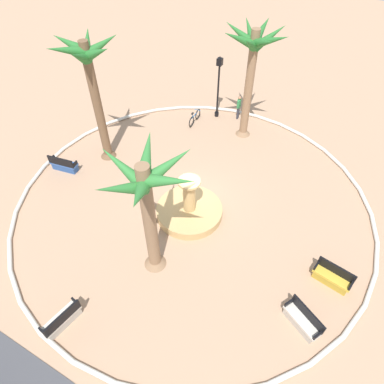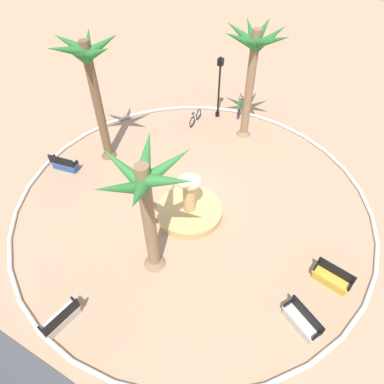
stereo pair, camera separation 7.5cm
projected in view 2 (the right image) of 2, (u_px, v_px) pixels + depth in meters
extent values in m
plane|color=tan|center=(193.00, 202.00, 17.83)|extent=(80.00, 80.00, 0.00)
torus|color=silver|center=(193.00, 200.00, 17.76)|extent=(18.33, 18.33, 0.20)
cylinder|color=tan|center=(189.00, 211.00, 17.07)|extent=(3.32, 3.32, 0.45)
cylinder|color=teal|center=(189.00, 212.00, 17.10)|extent=(2.92, 2.92, 0.34)
cylinder|color=tan|center=(189.00, 196.00, 16.27)|extent=(0.60, 0.60, 1.79)
cylinder|color=#E0B370|center=(189.00, 182.00, 15.59)|extent=(1.06, 1.06, 0.12)
cylinder|color=#8E6B4C|center=(149.00, 222.00, 13.14)|extent=(0.52, 0.52, 5.81)
cone|color=#8E6B4C|center=(155.00, 260.00, 15.04)|extent=(0.99, 0.99, 0.50)
cone|color=#337F38|center=(123.00, 167.00, 11.73)|extent=(2.04, 0.68, 1.44)
cone|color=#337F38|center=(121.00, 188.00, 11.03)|extent=(1.26, 2.07, 1.47)
cone|color=#337F38|center=(138.00, 194.00, 10.71)|extent=(1.42, 2.08, 1.32)
cone|color=#337F38|center=(167.00, 181.00, 11.03)|extent=(2.11, 0.77, 1.18)
cone|color=#337F38|center=(167.00, 165.00, 11.64)|extent=(1.56, 2.04, 1.26)
cone|color=#337F38|center=(146.00, 153.00, 11.91)|extent=(1.39, 2.10, 1.05)
cylinder|color=brown|center=(98.00, 106.00, 18.05)|extent=(0.49, 0.49, 6.85)
cone|color=brown|center=(109.00, 152.00, 20.32)|extent=(0.92, 0.92, 0.50)
cone|color=#28702D|center=(70.00, 43.00, 16.01)|extent=(1.90, 0.75, 1.05)
cone|color=#28702D|center=(67.00, 50.00, 15.47)|extent=(1.39, 1.89, 1.05)
cone|color=#28702D|center=(80.00, 57.00, 15.38)|extent=(1.22, 1.88, 1.37)
cone|color=#28702D|center=(97.00, 52.00, 15.54)|extent=(1.88, 0.74, 1.25)
cone|color=#28702D|center=(102.00, 44.00, 16.08)|extent=(1.52, 1.83, 1.19)
cone|color=#28702D|center=(88.00, 43.00, 16.44)|extent=(1.44, 1.83, 1.34)
cylinder|color=#8E6B4C|center=(249.00, 88.00, 19.67)|extent=(0.49, 0.49, 6.56)
cone|color=#8E6B4C|center=(244.00, 131.00, 21.84)|extent=(0.93, 0.93, 0.50)
cone|color=#28702D|center=(241.00, 33.00, 17.96)|extent=(2.05, 0.71, 1.33)
cone|color=#28702D|center=(240.00, 39.00, 17.43)|extent=(1.78, 1.85, 1.34)
cone|color=#28702D|center=(251.00, 44.00, 17.10)|extent=(0.72, 2.03, 1.42)
cone|color=#28702D|center=(264.00, 43.00, 16.99)|extent=(1.85, 1.80, 1.27)
cone|color=#28702D|center=(272.00, 40.00, 17.21)|extent=(2.08, 0.83, 1.27)
cone|color=#28702D|center=(271.00, 37.00, 17.85)|extent=(1.78, 1.80, 1.49)
cone|color=#28702D|center=(263.00, 29.00, 18.11)|extent=(0.59, 2.04, 1.16)
cone|color=#28702D|center=(251.00, 32.00, 18.25)|extent=(1.71, 1.87, 1.45)
cube|color=#335BA8|center=(65.00, 163.00, 19.32)|extent=(1.66, 0.76, 0.12)
cube|color=black|center=(61.00, 161.00, 18.97)|extent=(1.59, 0.34, 0.50)
cube|color=#2B4E8F|center=(66.00, 166.00, 19.51)|extent=(1.53, 0.70, 0.39)
cube|color=black|center=(53.00, 158.00, 19.40)|extent=(0.15, 0.46, 0.24)
cube|color=black|center=(75.00, 164.00, 19.05)|extent=(0.15, 0.46, 0.24)
cube|color=beige|center=(60.00, 318.00, 13.00)|extent=(0.75, 1.66, 0.12)
cube|color=black|center=(61.00, 318.00, 12.69)|extent=(0.34, 1.59, 0.50)
cube|color=#B6ADA0|center=(62.00, 320.00, 13.18)|extent=(0.69, 1.53, 0.39)
cube|color=black|center=(42.00, 331.00, 12.49)|extent=(0.46, 0.15, 0.24)
cube|color=black|center=(75.00, 301.00, 13.31)|extent=(0.46, 0.15, 0.24)
cube|color=beige|center=(301.00, 321.00, 12.91)|extent=(1.64, 1.21, 0.12)
cube|color=black|center=(307.00, 315.00, 12.77)|extent=(1.44, 0.85, 0.50)
cube|color=#B6ADA0|center=(300.00, 324.00, 13.09)|extent=(1.51, 1.12, 0.39)
cube|color=black|center=(317.00, 336.00, 12.37)|extent=(0.29, 0.43, 0.24)
cube|color=black|center=(288.00, 303.00, 13.25)|extent=(0.29, 0.43, 0.24)
cube|color=gold|center=(332.00, 278.00, 14.19)|extent=(1.66, 0.78, 0.12)
cube|color=black|center=(336.00, 271.00, 14.09)|extent=(1.59, 0.36, 0.50)
cube|color=gold|center=(330.00, 281.00, 14.38)|extent=(1.53, 0.71, 0.39)
cube|color=black|center=(351.00, 286.00, 13.76)|extent=(0.16, 0.46, 0.24)
cube|color=black|center=(316.00, 266.00, 14.42)|extent=(0.16, 0.46, 0.24)
cylinder|color=black|center=(219.00, 92.00, 22.18)|extent=(0.12, 0.12, 3.64)
cylinder|color=black|center=(217.00, 114.00, 23.37)|extent=(0.28, 0.28, 0.30)
cube|color=black|center=(221.00, 62.00, 20.71)|extent=(0.32, 0.32, 0.44)
sphere|color=#F2EDCC|center=(221.00, 62.00, 20.71)|extent=(0.22, 0.22, 0.22)
cone|color=black|center=(221.00, 57.00, 20.51)|extent=(0.20, 0.20, 0.18)
torus|color=black|center=(199.00, 114.00, 22.98)|extent=(0.10, 0.72, 0.72)
torus|color=black|center=(192.00, 122.00, 22.35)|extent=(0.10, 0.72, 0.72)
cylinder|color=#1E66B2|center=(195.00, 115.00, 22.50)|extent=(0.10, 0.95, 0.05)
cylinder|color=#1E66B2|center=(193.00, 116.00, 22.17)|extent=(0.04, 0.04, 0.30)
cube|color=black|center=(193.00, 113.00, 22.05)|extent=(0.11, 0.21, 0.06)
cylinder|color=#1E66B2|center=(198.00, 110.00, 22.69)|extent=(0.44, 0.05, 0.03)
cylinder|color=#33333D|center=(239.00, 112.00, 23.04)|extent=(0.14, 0.14, 0.87)
cylinder|color=#33333D|center=(238.00, 113.00, 22.93)|extent=(0.14, 0.14, 0.87)
cube|color=#338C4C|center=(240.00, 103.00, 22.47)|extent=(0.25, 0.36, 0.56)
sphere|color=#9E7051|center=(240.00, 98.00, 22.19)|extent=(0.22, 0.22, 0.22)
cylinder|color=#338C4C|center=(241.00, 102.00, 22.62)|extent=(0.09, 0.09, 0.53)
cylinder|color=#338C4C|center=(239.00, 105.00, 22.33)|extent=(0.09, 0.09, 0.53)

